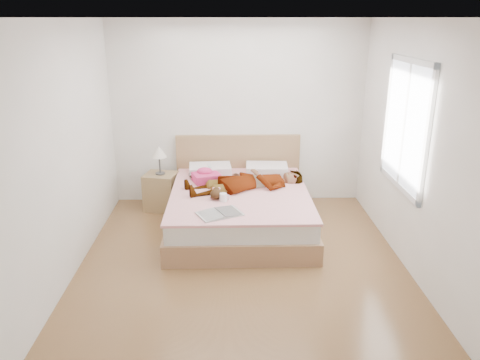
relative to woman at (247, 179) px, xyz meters
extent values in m
plane|color=#4F2E18|center=(-0.10, -1.13, -0.62)|extent=(4.00, 4.00, 0.00)
imported|color=white|center=(0.00, 0.00, 0.00)|extent=(1.72, 1.05, 0.22)
ellipsoid|color=black|center=(-0.57, 0.45, -0.07)|extent=(0.56, 0.64, 0.08)
cube|color=silver|center=(-0.50, 0.40, 0.05)|extent=(0.06, 0.09, 0.05)
plane|color=white|center=(-0.10, -1.13, 1.98)|extent=(4.00, 4.00, 0.00)
plane|color=silver|center=(-0.10, 0.87, 0.68)|extent=(3.60, 0.00, 3.60)
plane|color=silver|center=(-0.10, -3.13, 0.68)|extent=(3.60, 0.00, 3.60)
plane|color=silver|center=(-1.90, -1.13, 0.68)|extent=(0.00, 4.00, 4.00)
plane|color=silver|center=(1.70, -1.13, 0.68)|extent=(0.00, 4.00, 4.00)
cube|color=white|center=(1.67, -0.83, 0.88)|extent=(0.02, 1.10, 1.30)
cube|color=silver|center=(1.67, -1.41, 0.88)|extent=(0.04, 0.06, 1.42)
cube|color=silver|center=(1.67, -0.25, 0.88)|extent=(0.04, 0.06, 1.42)
cube|color=silver|center=(1.67, -0.83, 0.20)|extent=(0.04, 1.22, 0.06)
cube|color=silver|center=(1.67, -0.83, 1.56)|extent=(0.04, 1.22, 0.06)
cube|color=silver|center=(1.67, -0.83, 0.88)|extent=(0.03, 0.04, 1.30)
cube|color=brown|center=(-0.10, -0.18, -0.49)|extent=(1.78, 2.08, 0.26)
cube|color=silver|center=(-0.10, -0.18, -0.25)|extent=(1.70, 2.00, 0.22)
cube|color=silver|center=(-0.10, -0.18, -0.13)|extent=(1.74, 2.04, 0.03)
cube|color=olive|center=(-0.10, 0.83, -0.12)|extent=(1.80, 0.07, 1.00)
cube|color=silver|center=(-0.50, 0.54, -0.05)|extent=(0.61, 0.44, 0.13)
cube|color=silver|center=(0.30, 0.54, -0.05)|extent=(0.60, 0.43, 0.13)
cube|color=#E93F95|center=(-0.54, 0.22, -0.05)|extent=(0.42, 0.38, 0.11)
ellipsoid|color=#F64277|center=(-0.57, 0.26, 0.02)|extent=(0.22, 0.17, 0.10)
cube|color=silver|center=(-0.35, -0.90, -0.10)|extent=(0.56, 0.48, 0.01)
cube|color=white|center=(-0.46, -0.95, -0.09)|extent=(0.34, 0.38, 0.02)
cube|color=#242424|center=(-0.24, -0.85, -0.09)|extent=(0.34, 0.38, 0.02)
cylinder|color=white|center=(-0.31, -0.51, -0.06)|extent=(0.11, 0.11, 0.10)
torus|color=white|center=(-0.26, -0.52, -0.06)|extent=(0.07, 0.03, 0.07)
cylinder|color=black|center=(-0.31, -0.51, -0.02)|extent=(0.09, 0.09, 0.00)
ellipsoid|color=black|center=(-0.40, -0.43, -0.05)|extent=(0.15, 0.17, 0.12)
ellipsoid|color=beige|center=(-0.40, -0.44, -0.04)|extent=(0.08, 0.09, 0.06)
sphere|color=#331C0E|center=(-0.39, -0.34, -0.04)|extent=(0.09, 0.09, 0.09)
sphere|color=pink|center=(-0.43, -0.31, -0.02)|extent=(0.03, 0.03, 0.03)
sphere|color=#EE9BC4|center=(-0.36, -0.31, -0.02)|extent=(0.03, 0.03, 0.03)
ellipsoid|color=black|center=(-0.45, -0.47, -0.08)|extent=(0.04, 0.06, 0.03)
ellipsoid|color=black|center=(-0.34, -0.47, -0.08)|extent=(0.04, 0.06, 0.03)
cube|color=brown|center=(-1.20, 0.51, -0.36)|extent=(0.50, 0.47, 0.52)
cylinder|color=#454545|center=(-1.20, 0.51, -0.09)|extent=(0.16, 0.16, 0.02)
cylinder|color=#484848|center=(-1.20, 0.51, 0.05)|extent=(0.03, 0.03, 0.27)
cone|color=silver|center=(-1.20, 0.51, 0.23)|extent=(0.25, 0.25, 0.15)
camera|label=1|loc=(-0.24, -5.74, 1.98)|focal=35.00mm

